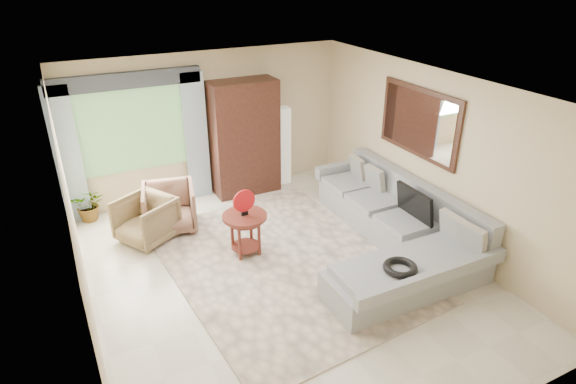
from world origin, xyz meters
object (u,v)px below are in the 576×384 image
sectional_sofa (395,232)px  tv_screen (415,204)px  armchair_right (170,208)px  armoire (245,138)px  floor_lamp (283,146)px  potted_plant (89,204)px  coffee_table (245,234)px  armchair_left (146,220)px

sectional_sofa → tv_screen: bearing=-12.4°
tv_screen → armchair_right: bearing=145.5°
armoire → floor_lamp: bearing=4.3°
sectional_sofa → armchair_right: bearing=143.8°
tv_screen → potted_plant: bearing=144.5°
floor_lamp → armoire: bearing=-175.7°
tv_screen → armchair_right: tv_screen is taller
coffee_table → tv_screen: bearing=-21.5°
tv_screen → potted_plant: 5.28m
armchair_left → floor_lamp: bearing=79.7°
armchair_left → coffee_table: bearing=19.1°
coffee_table → armchair_left: armchair_left is taller
potted_plant → coffee_table: bearing=-47.6°
tv_screen → floor_lamp: floor_lamp is taller
sectional_sofa → armchair_right: (-2.87, 2.10, 0.09)m
armchair_left → potted_plant: bearing=-177.0°
potted_plant → armoire: armoire is taller
coffee_table → armchair_right: 1.48m
sectional_sofa → coffee_table: sectional_sofa is taller
coffee_table → armoire: (0.83, 2.04, 0.71)m
sectional_sofa → armchair_left: 3.81m
tv_screen → armoire: bearing=116.9°
armoire → sectional_sofa: bearing=-66.9°
coffee_table → potted_plant: size_ratio=1.11×
tv_screen → armchair_left: 4.08m
tv_screen → armchair_right: size_ratio=0.90×
potted_plant → armoire: size_ratio=0.28×
armchair_right → armoire: bearing=37.9°
armchair_left → armchair_right: bearing=84.6°
sectional_sofa → armoire: bearing=113.1°
floor_lamp → sectional_sofa: bearing=-81.7°
sectional_sofa → armchair_left: bearing=149.9°
armchair_right → armchair_left: bearing=-142.9°
armchair_right → armoire: size_ratio=0.39×
tv_screen → armchair_right: (-3.14, 2.16, -0.34)m
armchair_left → sectional_sofa: bearing=29.5°
tv_screen → armchair_left: tv_screen is taller
tv_screen → coffee_table: bearing=158.5°
potted_plant → armchair_left: bearing=-56.5°
coffee_table → armchair_right: size_ratio=0.79×
coffee_table → armchair_left: 1.61m
coffee_table → potted_plant: (-1.95, 2.14, -0.05)m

